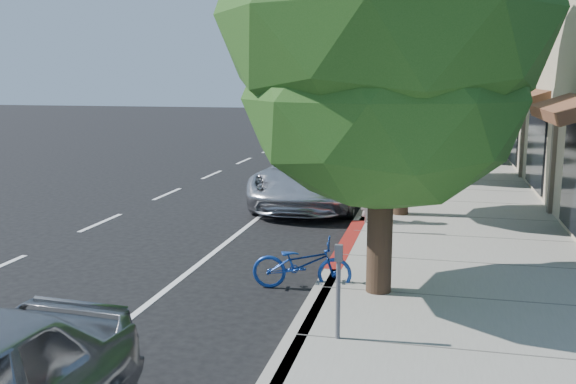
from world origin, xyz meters
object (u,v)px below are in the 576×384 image
(street_tree_0, at_px, (385,23))
(cyclist, at_px, (370,194))
(silver_suv, at_px, (313,175))
(dark_suv_far, at_px, (392,128))
(street_tree_5, at_px, (426,54))
(white_pickup, at_px, (350,136))
(dark_sedan, at_px, (358,156))
(pedestrian, at_px, (423,158))
(street_tree_3, at_px, (420,42))
(street_tree_4, at_px, (423,63))
(street_tree_2, at_px, (415,49))
(bicycle, at_px, (302,264))
(street_tree_1, at_px, (406,14))

(street_tree_0, bearing_deg, cyclist, 97.41)
(silver_suv, relative_size, dark_suv_far, 1.08)
(cyclist, bearing_deg, dark_suv_far, 18.49)
(street_tree_5, bearing_deg, white_pickup, -107.12)
(street_tree_0, height_order, cyclist, street_tree_0)
(dark_sedan, height_order, white_pickup, dark_sedan)
(cyclist, distance_m, pedestrian, 6.03)
(white_pickup, distance_m, pedestrian, 9.68)
(dark_suv_far, bearing_deg, street_tree_3, -71.16)
(street_tree_3, height_order, dark_sedan, street_tree_3)
(street_tree_4, relative_size, white_pickup, 1.27)
(street_tree_2, bearing_deg, street_tree_4, 90.00)
(street_tree_5, xyz_separation_m, pedestrian, (0.44, -19.07, -3.88))
(dark_sedan, bearing_deg, street_tree_0, -75.19)
(dark_suv_far, bearing_deg, street_tree_2, -78.50)
(street_tree_0, xyz_separation_m, bicycle, (-1.30, 0.26, -3.86))
(dark_suv_far, bearing_deg, silver_suv, -89.36)
(silver_suv, bearing_deg, white_pickup, 92.31)
(bicycle, bearing_deg, street_tree_1, -18.86)
(street_tree_1, distance_m, cyclist, 4.33)
(street_tree_0, relative_size, street_tree_3, 0.88)
(silver_suv, distance_m, pedestrian, 4.51)
(street_tree_4, bearing_deg, cyclist, -91.96)
(street_tree_0, height_order, silver_suv, street_tree_0)
(street_tree_2, height_order, pedestrian, street_tree_2)
(dark_sedan, distance_m, dark_suv_far, 11.33)
(street_tree_2, xyz_separation_m, cyclist, (-0.65, -7.00, -3.60))
(cyclist, height_order, dark_suv_far, dark_suv_far)
(street_tree_0, distance_m, bicycle, 4.08)
(bicycle, bearing_deg, silver_suv, 3.27)
(dark_sedan, xyz_separation_m, pedestrian, (2.25, -1.25, 0.15))
(street_tree_2, height_order, white_pickup, street_tree_2)
(street_tree_3, height_order, bicycle, street_tree_3)
(street_tree_5, distance_m, bicycle, 30.09)
(pedestrian, bearing_deg, street_tree_4, -93.44)
(bicycle, distance_m, dark_suv_far, 23.25)
(street_tree_0, distance_m, street_tree_2, 12.00)
(street_tree_5, bearing_deg, dark_suv_far, -102.15)
(street_tree_1, xyz_separation_m, cyclist, (-0.65, -1.00, -4.16))
(dark_suv_far, distance_m, pedestrian, 12.70)
(street_tree_1, bearing_deg, dark_sedan, 106.39)
(street_tree_0, height_order, dark_sedan, street_tree_0)
(dark_sedan, bearing_deg, street_tree_5, 90.49)
(bicycle, distance_m, white_pickup, 19.76)
(street_tree_3, bearing_deg, street_tree_2, -90.00)
(cyclist, distance_m, dark_suv_far, 18.52)
(street_tree_4, height_order, white_pickup, street_tree_4)
(street_tree_2, bearing_deg, dark_sedan, 174.26)
(street_tree_4, bearing_deg, street_tree_1, -90.00)
(street_tree_5, distance_m, dark_suv_far, 7.73)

